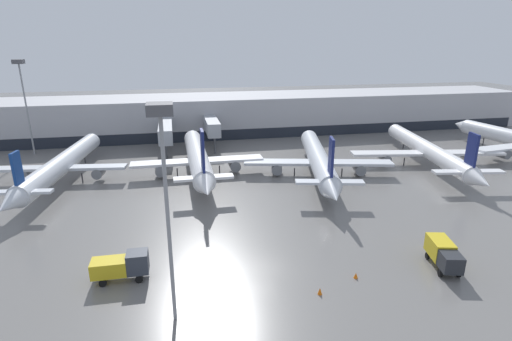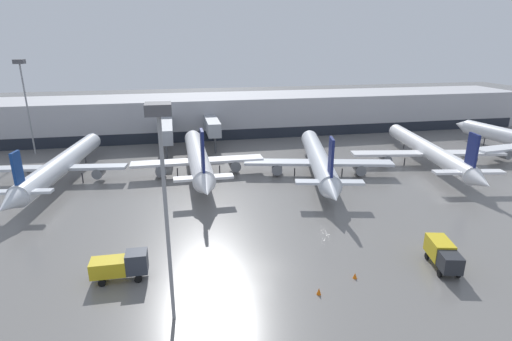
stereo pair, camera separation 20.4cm
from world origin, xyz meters
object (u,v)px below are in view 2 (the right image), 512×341
at_px(parked_jet_2, 62,164).
at_px(traffic_cone_0, 319,291).
at_px(parked_jet_1, 428,151).
at_px(service_truck_1, 443,253).
at_px(traffic_cone_1, 355,276).
at_px(apron_light_mast_2, 162,154).
at_px(parked_jet_5, 318,159).
at_px(parked_jet_4, 198,158).
at_px(service_truck_0, 121,265).
at_px(apron_light_mast_1, 22,80).

height_order(parked_jet_2, traffic_cone_0, parked_jet_2).
relative_size(parked_jet_1, service_truck_1, 6.98).
relative_size(service_truck_1, traffic_cone_1, 10.04).
distance_m(service_truck_1, traffic_cone_0, 13.76).
relative_size(traffic_cone_0, apron_light_mast_2, 0.04).
xyz_separation_m(parked_jet_5, apron_light_mast_2, (-24.12, -32.36, 11.19)).
xyz_separation_m(parked_jet_4, parked_jet_5, (19.69, -4.05, -0.27)).
bearing_deg(parked_jet_5, service_truck_0, 144.73).
distance_m(parked_jet_1, parked_jet_2, 62.94).
relative_size(parked_jet_4, parked_jet_5, 0.96).
relative_size(service_truck_1, apron_light_mast_1, 0.30).
height_order(apron_light_mast_1, apron_light_mast_2, apron_light_mast_1).
xyz_separation_m(parked_jet_4, apron_light_mast_2, (-4.43, -36.40, 10.92)).
distance_m(parked_jet_1, service_truck_0, 57.62).
xyz_separation_m(parked_jet_4, traffic_cone_0, (8.28, -35.75, -2.68)).
bearing_deg(apron_light_mast_1, traffic_cone_0, -54.68).
xyz_separation_m(apron_light_mast_1, apron_light_mast_2, (26.84, -56.48, -0.50)).
distance_m(parked_jet_4, traffic_cone_1, 36.35).
relative_size(service_truck_0, traffic_cone_1, 9.46).
relative_size(parked_jet_5, traffic_cone_0, 56.14).
distance_m(parked_jet_5, traffic_cone_0, 33.77).
distance_m(parked_jet_2, apron_light_mast_2, 42.60).
bearing_deg(parked_jet_1, parked_jet_5, 104.78).
height_order(parked_jet_5, traffic_cone_0, parked_jet_5).
relative_size(parked_jet_5, traffic_cone_1, 66.48).
relative_size(parked_jet_1, parked_jet_4, 1.10).
height_order(parked_jet_5, traffic_cone_1, parked_jet_5).
distance_m(parked_jet_4, traffic_cone_0, 36.79).
bearing_deg(parked_jet_1, parked_jet_4, 96.85).
bearing_deg(service_truck_1, parked_jet_2, -115.18).
relative_size(parked_jet_5, service_truck_1, 6.62).
height_order(service_truck_1, apron_light_mast_1, apron_light_mast_1).
relative_size(service_truck_1, traffic_cone_0, 8.48).
bearing_deg(traffic_cone_0, parked_jet_4, 103.05).
height_order(parked_jet_1, service_truck_1, parked_jet_1).
xyz_separation_m(parked_jet_2, traffic_cone_0, (29.71, -36.81, -2.56)).
distance_m(parked_jet_1, apron_light_mast_2, 58.35).
distance_m(service_truck_1, apron_light_mast_2, 29.17).
bearing_deg(parked_jet_2, apron_light_mast_1, 34.94).
height_order(parked_jet_4, service_truck_0, parked_jet_4).
bearing_deg(service_truck_1, parked_jet_5, -162.09).
distance_m(apron_light_mast_1, apron_light_mast_2, 62.53).
distance_m(parked_jet_1, service_truck_1, 37.29).
height_order(service_truck_0, traffic_cone_0, service_truck_0).
height_order(parked_jet_4, traffic_cone_0, parked_jet_4).
bearing_deg(apron_light_mast_1, parked_jet_1, -17.01).
xyz_separation_m(parked_jet_1, parked_jet_4, (-41.44, 2.17, 0.42)).
height_order(parked_jet_4, parked_jet_5, parked_jet_4).
bearing_deg(apron_light_mast_2, parked_jet_5, 53.29).
bearing_deg(parked_jet_1, apron_light_mast_1, 82.83).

